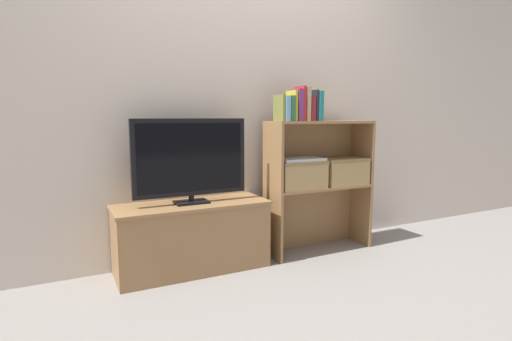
{
  "coord_description": "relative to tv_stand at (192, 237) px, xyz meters",
  "views": [
    {
      "loc": [
        -1.25,
        -2.34,
        1.03
      ],
      "look_at": [
        0.0,
        0.14,
        0.66
      ],
      "focal_mm": 28.0,
      "sensor_mm": 36.0,
      "label": 1
    }
  ],
  "objects": [
    {
      "name": "book_skyblue",
      "position": [
        0.65,
        -0.08,
        0.86
      ],
      "size": [
        0.03,
        0.16,
        0.17
      ],
      "color": "#709ECC",
      "rests_on": "bookshelf_upper_tier"
    },
    {
      "name": "bookshelf_lower_tier",
      "position": [
        1.0,
        0.01,
        0.08
      ],
      "size": [
        0.84,
        0.28,
        0.51
      ],
      "color": "olive",
      "rests_on": "ground_plane"
    },
    {
      "name": "book_olive",
      "position": [
        0.62,
        -0.08,
        0.86
      ],
      "size": [
        0.02,
        0.14,
        0.18
      ],
      "color": "olive",
      "rests_on": "bookshelf_upper_tier"
    },
    {
      "name": "book_mustard",
      "position": [
        0.73,
        -0.08,
        0.88
      ],
      "size": [
        0.02,
        0.14,
        0.21
      ],
      "color": "gold",
      "rests_on": "bookshelf_upper_tier"
    },
    {
      "name": "wall_back",
      "position": [
        0.46,
        0.22,
        0.97
      ],
      "size": [
        10.0,
        0.05,
        2.4
      ],
      "color": "beige",
      "rests_on": "ground_plane"
    },
    {
      "name": "laptop",
      "position": [
        0.8,
        -0.06,
        0.49
      ],
      "size": [
        0.35,
        0.23,
        0.02
      ],
      "color": "#BCBCC1",
      "rests_on": "storage_basket_left"
    },
    {
      "name": "tv_stand",
      "position": [
        0.0,
        0.0,
        0.0
      ],
      "size": [
        1.02,
        0.38,
        0.46
      ],
      "color": "olive",
      "rests_on": "ground_plane"
    },
    {
      "name": "book_tan",
      "position": [
        0.83,
        -0.08,
        0.89
      ],
      "size": [
        0.03,
        0.14,
        0.24
      ],
      "color": "tan",
      "rests_on": "bookshelf_upper_tier"
    },
    {
      "name": "tv",
      "position": [
        0.0,
        -0.0,
        0.53
      ],
      "size": [
        0.76,
        0.14,
        0.56
      ],
      "color": "black",
      "rests_on": "tv_stand"
    },
    {
      "name": "ground_plane",
      "position": [
        0.46,
        -0.18,
        -0.23
      ],
      "size": [
        16.0,
        16.0,
        0.0
      ],
      "primitive_type": "plane",
      "color": "gray"
    },
    {
      "name": "storage_basket_left",
      "position": [
        0.8,
        -0.06,
        0.39
      ],
      "size": [
        0.38,
        0.24,
        0.2
      ],
      "color": "tan",
      "rests_on": "bookshelf_lower_tier"
    },
    {
      "name": "book_charcoal",
      "position": [
        0.9,
        -0.08,
        0.88
      ],
      "size": [
        0.02,
        0.14,
        0.22
      ],
      "color": "#232328",
      "rests_on": "bookshelf_upper_tier"
    },
    {
      "name": "book_teal",
      "position": [
        0.93,
        -0.08,
        0.88
      ],
      "size": [
        0.03,
        0.16,
        0.21
      ],
      "color": "#1E7075",
      "rests_on": "bookshelf_upper_tier"
    },
    {
      "name": "book_forest",
      "position": [
        0.69,
        -0.08,
        0.86
      ],
      "size": [
        0.04,
        0.15,
        0.18
      ],
      "color": "#286638",
      "rests_on": "bookshelf_upper_tier"
    },
    {
      "name": "bookshelf_upper_tier",
      "position": [
        1.0,
        0.01,
        0.58
      ],
      "size": [
        0.84,
        0.28,
        0.49
      ],
      "color": "olive",
      "rests_on": "bookshelf_lower_tier"
    },
    {
      "name": "book_maroon",
      "position": [
        0.87,
        -0.08,
        0.86
      ],
      "size": [
        0.04,
        0.14,
        0.18
      ],
      "color": "maroon",
      "rests_on": "bookshelf_upper_tier"
    },
    {
      "name": "book_crimson",
      "position": [
        0.8,
        -0.08,
        0.89
      ],
      "size": [
        0.02,
        0.13,
        0.25
      ],
      "color": "#B22328",
      "rests_on": "bookshelf_upper_tier"
    },
    {
      "name": "book_plum",
      "position": [
        0.76,
        -0.08,
        0.88
      ],
      "size": [
        0.04,
        0.15,
        0.22
      ],
      "color": "#6B2D66",
      "rests_on": "bookshelf_upper_tier"
    },
    {
      "name": "storage_basket_right",
      "position": [
        1.2,
        -0.06,
        0.39
      ],
      "size": [
        0.38,
        0.24,
        0.2
      ],
      "color": "tan",
      "rests_on": "bookshelf_lower_tier"
    }
  ]
}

